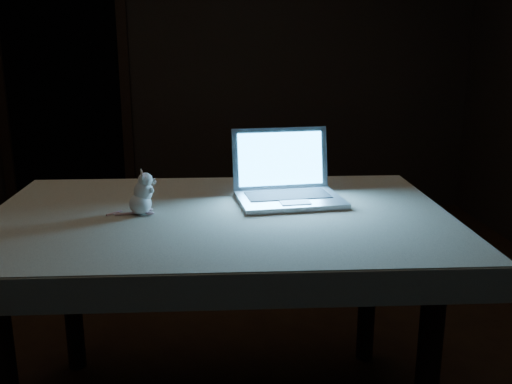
{
  "coord_description": "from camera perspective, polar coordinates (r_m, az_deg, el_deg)",
  "views": [
    {
      "loc": [
        0.06,
        -2.25,
        1.42
      ],
      "look_at": [
        0.22,
        -0.28,
        0.9
      ],
      "focal_mm": 40.0,
      "sensor_mm": 36.0,
      "label": 1
    }
  ],
  "objects": [
    {
      "name": "laptop",
      "position": [
        2.14,
        3.46,
        2.36
      ],
      "size": [
        0.43,
        0.38,
        0.26
      ],
      "primitive_type": null,
      "rotation": [
        0.0,
        0.0,
        0.11
      ],
      "color": "#B4B4B9",
      "rests_on": "tablecloth"
    },
    {
      "name": "floor",
      "position": [
        2.67,
        -5.49,
        -17.53
      ],
      "size": [
        5.0,
        5.0,
        0.0
      ],
      "primitive_type": "plane",
      "color": "black",
      "rests_on": "ground"
    },
    {
      "name": "table",
      "position": [
        2.2,
        -3.49,
        -12.59
      ],
      "size": [
        1.56,
        1.03,
        0.82
      ],
      "primitive_type": null,
      "rotation": [
        0.0,
        0.0,
        -0.03
      ],
      "color": "black",
      "rests_on": "floor"
    },
    {
      "name": "doorway",
      "position": [
        4.91,
        -18.65,
        9.87
      ],
      "size": [
        1.06,
        0.36,
        2.13
      ],
      "primitive_type": null,
      "color": "black",
      "rests_on": "back_wall"
    },
    {
      "name": "back_wall",
      "position": [
        4.76,
        -5.57,
        13.27
      ],
      "size": [
        4.5,
        0.04,
        2.6
      ],
      "primitive_type": "cube",
      "color": "black",
      "rests_on": "ground"
    },
    {
      "name": "plush_mouse",
      "position": [
        2.04,
        -11.54,
        -0.06
      ],
      "size": [
        0.14,
        0.14,
        0.16
      ],
      "primitive_type": null,
      "rotation": [
        0.0,
        0.0,
        -0.2
      ],
      "color": "white",
      "rests_on": "tablecloth"
    },
    {
      "name": "tablecloth",
      "position": [
        2.11,
        -5.37,
        -3.07
      ],
      "size": [
        1.77,
        1.31,
        0.1
      ],
      "primitive_type": null,
      "rotation": [
        0.0,
        0.0,
        -0.14
      ],
      "color": "beige",
      "rests_on": "table"
    }
  ]
}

